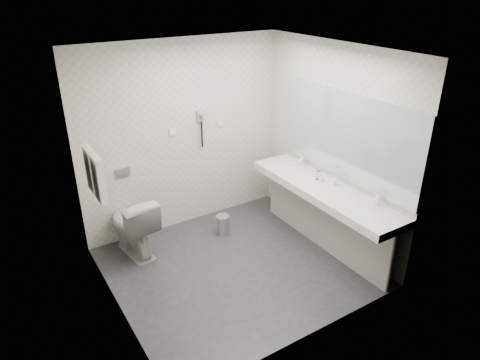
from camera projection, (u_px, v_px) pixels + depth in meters
floor at (236, 267)px, 5.21m from camera, size 2.80×2.80×0.00m
ceiling at (235, 52)px, 4.14m from camera, size 2.80×2.80×0.00m
wall_back at (183, 137)px, 5.67m from camera, size 2.80×0.00×2.80m
wall_front at (316, 224)px, 3.68m from camera, size 2.80×0.00×2.80m
wall_left at (106, 205)px, 4.00m from camera, size 0.00×2.60×2.60m
wall_right at (332, 147)px, 5.35m from camera, size 0.00×2.60×2.60m
vanity_counter at (324, 191)px, 5.25m from camera, size 0.55×2.20×0.10m
vanity_panel at (322, 221)px, 5.45m from camera, size 0.03×2.15×0.75m
vanity_post_near at (390, 262)px, 4.67m from camera, size 0.06×0.06×0.75m
vanity_post_far at (275, 189)px, 6.26m from camera, size 0.06×0.06×0.75m
mirror at (345, 136)px, 5.10m from camera, size 0.02×2.20×1.05m
basin_near at (364, 211)px, 4.74m from camera, size 0.40×0.31×0.05m
basin_far at (290, 170)px, 5.74m from camera, size 0.40×0.31×0.05m
faucet_near at (378, 199)px, 4.80m from camera, size 0.04×0.04×0.15m
faucet_far at (302, 160)px, 5.79m from camera, size 0.04×0.04×0.15m
soap_bottle_a at (321, 178)px, 5.34m from camera, size 0.05×0.05×0.10m
soap_bottle_b at (321, 179)px, 5.36m from camera, size 0.09×0.09×0.08m
soap_bottle_c at (335, 180)px, 5.25m from camera, size 0.06×0.06×0.14m
glass_left at (318, 175)px, 5.42m from camera, size 0.06×0.06×0.11m
toilet at (133, 225)px, 5.32m from camera, size 0.52×0.82×0.78m
flush_plate at (123, 173)px, 5.37m from camera, size 0.18×0.02×0.12m
pedal_bin at (223, 225)px, 5.82m from camera, size 0.22×0.22×0.25m
bin_lid at (223, 217)px, 5.77m from camera, size 0.18×0.18×0.02m
towel_rail at (91, 154)px, 4.32m from camera, size 0.02×0.62×0.02m
towel_near at (99, 179)px, 4.31m from camera, size 0.07×0.24×0.48m
towel_far at (91, 169)px, 4.52m from camera, size 0.07×0.24×0.48m
dryer_cradle at (201, 116)px, 5.66m from camera, size 0.10×0.04×0.14m
dryer_barrel at (203, 115)px, 5.59m from camera, size 0.08×0.14×0.08m
dryer_cord at (202, 135)px, 5.75m from camera, size 0.02×0.02×0.35m
switch_plate_a at (173, 132)px, 5.54m from camera, size 0.09×0.02×0.09m
switch_plate_b at (220, 123)px, 5.88m from camera, size 0.09×0.02×0.09m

